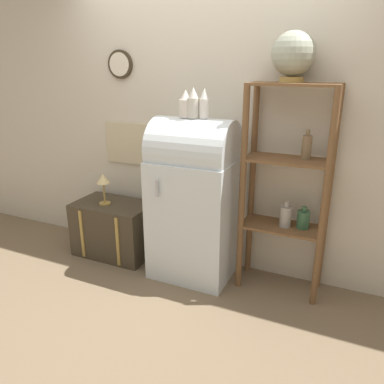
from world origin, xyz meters
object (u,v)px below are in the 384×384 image
(globe, at_px, (293,55))
(vase_right, at_px, (204,104))
(vase_center, at_px, (193,104))
(desk_lamp, at_px, (103,182))
(suitcase_trunk, at_px, (114,228))
(refrigerator, at_px, (194,198))
(vase_left, at_px, (186,105))

(globe, bearing_deg, vase_right, -168.21)
(vase_center, bearing_deg, desk_lamp, -178.31)
(suitcase_trunk, bearing_deg, desk_lamp, -136.59)
(suitcase_trunk, distance_m, desk_lamp, 0.49)
(refrigerator, height_order, suitcase_trunk, refrigerator)
(globe, height_order, vase_center, globe)
(refrigerator, xyz_separation_m, vase_center, (-0.00, -0.01, 0.78))
(vase_left, xyz_separation_m, vase_center, (0.07, -0.01, 0.01))
(refrigerator, height_order, vase_right, vase_right)
(vase_right, bearing_deg, refrigerator, -179.59)
(refrigerator, distance_m, suitcase_trunk, 0.97)
(vase_center, bearing_deg, refrigerator, 72.40)
(globe, height_order, vase_right, globe)
(refrigerator, bearing_deg, suitcase_trunk, 179.50)
(vase_center, relative_size, desk_lamp, 0.79)
(globe, relative_size, vase_right, 1.52)
(vase_center, bearing_deg, vase_left, 171.87)
(vase_left, bearing_deg, refrigerator, 2.83)
(refrigerator, relative_size, suitcase_trunk, 1.88)
(suitcase_trunk, xyz_separation_m, desk_lamp, (-0.05, -0.05, 0.49))
(suitcase_trunk, xyz_separation_m, vase_left, (0.79, -0.01, 1.23))
(vase_right, bearing_deg, desk_lamp, -177.69)
(desk_lamp, bearing_deg, globe, 6.01)
(globe, bearing_deg, vase_left, -170.25)
(globe, distance_m, vase_right, 0.73)
(refrigerator, relative_size, vase_center, 5.89)
(refrigerator, height_order, desk_lamp, refrigerator)
(refrigerator, height_order, vase_center, vase_center)
(globe, bearing_deg, suitcase_trunk, -175.51)
(globe, xyz_separation_m, vase_right, (-0.63, -0.13, -0.36))
(vase_center, bearing_deg, suitcase_trunk, 178.63)
(refrigerator, xyz_separation_m, suitcase_trunk, (-0.86, 0.01, -0.45))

